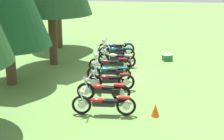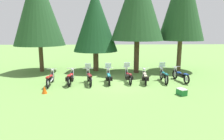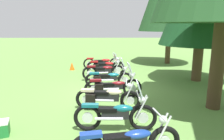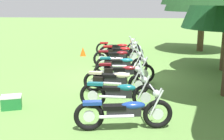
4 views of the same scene
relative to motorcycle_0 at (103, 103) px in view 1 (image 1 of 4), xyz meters
name	(u,v)px [view 1 (image 1 of 4)]	position (x,y,z in m)	size (l,w,h in m)	color
ground_plane	(111,77)	(4.66, 0.38, -0.46)	(80.00, 80.00, 0.00)	#608C42
motorcycle_0	(103,103)	(0.00, 0.00, 0.00)	(0.72, 2.42, 1.02)	black
motorcycle_1	(104,90)	(1.36, 0.18, 0.01)	(0.69, 2.25, 1.04)	black
motorcycle_2	(109,80)	(2.66, 0.16, 0.03)	(0.76, 2.22, 1.39)	black
motorcycle_3	(109,72)	(4.03, 0.36, 0.00)	(0.71, 2.18, 1.36)	black
motorcycle_4	(110,64)	(5.45, 0.52, 0.01)	(0.73, 2.26, 1.38)	black
motorcycle_5	(117,59)	(6.61, 0.30, -0.01)	(0.74, 2.20, 1.00)	black
motorcycle_6	(116,52)	(8.05, 0.56, 0.02)	(0.74, 2.23, 1.38)	black
motorcycle_7	(116,48)	(9.34, 0.73, -0.02)	(0.70, 2.33, 1.01)	black
picnic_cooler	(167,57)	(8.24, -2.50, -0.27)	(0.56, 0.66, 0.38)	#1E7233
traffic_cone	(155,110)	(0.14, -1.94, -0.22)	(0.32, 0.32, 0.48)	#EA590F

